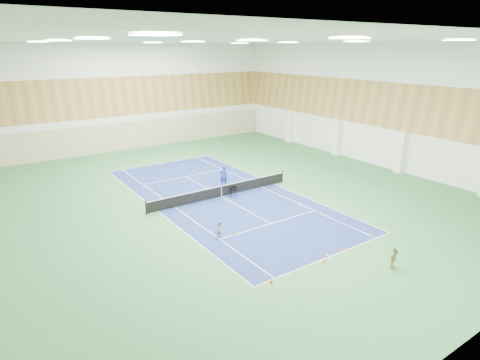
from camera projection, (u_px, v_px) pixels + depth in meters
name	position (u px, v px, depth m)	size (l,w,h in m)	color
ground	(221.00, 197.00, 32.46)	(40.00, 40.00, 0.00)	#2F6F3B
room_shell	(220.00, 123.00, 30.57)	(36.00, 40.00, 12.00)	white
wood_cladding	(220.00, 97.00, 29.94)	(36.00, 40.00, 8.00)	#B08341
ceiling_light_grid	(219.00, 41.00, 28.70)	(21.40, 25.40, 0.06)	white
court_surface	(221.00, 197.00, 32.46)	(10.97, 23.77, 0.01)	navy
tennis_balls_scatter	(221.00, 196.00, 32.45)	(10.57, 22.77, 0.07)	#DEF129
tennis_net	(221.00, 190.00, 32.29)	(12.80, 0.10, 1.10)	black
back_curtain	(133.00, 135.00, 47.41)	(35.40, 0.16, 3.20)	#C6B793
coach	(223.00, 175.00, 34.69)	(0.70, 0.46, 1.91)	navy
child_court	(220.00, 230.00, 25.31)	(0.54, 0.42, 1.12)	#999AA2
child_apron	(393.00, 258.00, 21.75)	(0.74, 0.31, 1.26)	tan
ball_cart	(233.00, 192.00, 32.25)	(0.50, 0.50, 0.86)	black
cone_svc_a	(235.00, 233.00, 25.87)	(0.22, 0.22, 0.24)	orange
cone_svc_b	(250.00, 226.00, 26.87)	(0.19, 0.19, 0.21)	#F44D0C
cone_svc_c	(285.00, 222.00, 27.49)	(0.18, 0.18, 0.20)	#E4530C
cone_svc_d	(319.00, 212.00, 29.15)	(0.19, 0.19, 0.21)	#F5420C
cone_base_a	(271.00, 281.00, 20.51)	(0.22, 0.22, 0.24)	#E6510C
cone_base_b	(325.00, 261.00, 22.45)	(0.22, 0.22, 0.24)	#F8610D
cone_base_c	(341.00, 248.00, 23.88)	(0.21, 0.21, 0.24)	#F6510C
cone_base_d	(370.00, 233.00, 25.82)	(0.18, 0.18, 0.20)	#DE580B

